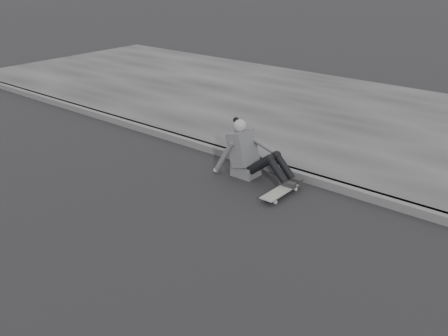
% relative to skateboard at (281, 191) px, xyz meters
% --- Properties ---
extents(ground, '(80.00, 80.00, 0.00)m').
position_rel_skateboard_xyz_m(ground, '(1.50, -1.93, -0.07)').
color(ground, black).
rests_on(ground, ground).
extents(curb, '(24.00, 0.16, 0.12)m').
position_rel_skateboard_xyz_m(curb, '(1.50, 0.65, -0.01)').
color(curb, '#4B4B4B').
rests_on(curb, ground).
extents(skateboard, '(0.20, 0.78, 0.09)m').
position_rel_skateboard_xyz_m(skateboard, '(0.00, 0.00, 0.00)').
color(skateboard, '#A7A7A2').
rests_on(skateboard, ground).
extents(seated_woman, '(1.38, 0.46, 0.88)m').
position_rel_skateboard_xyz_m(seated_woman, '(-0.73, 0.25, 0.29)').
color(seated_woman, '#48484A').
rests_on(seated_woman, ground).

